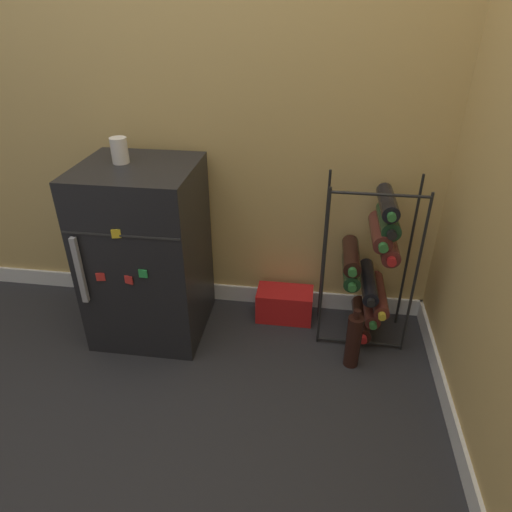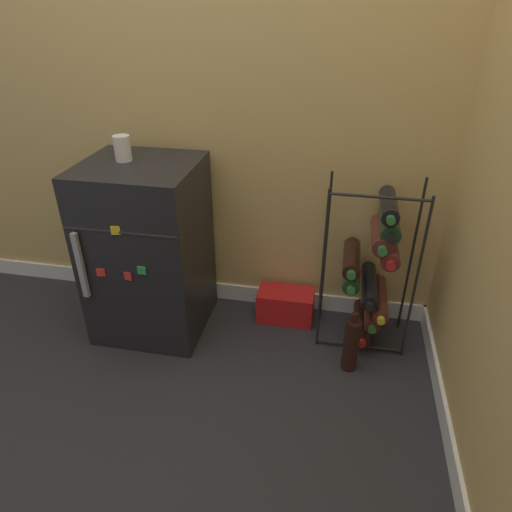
% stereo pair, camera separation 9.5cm
% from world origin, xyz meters
% --- Properties ---
extents(ground_plane, '(14.00, 14.00, 0.00)m').
position_xyz_m(ground_plane, '(0.00, 0.00, 0.00)').
color(ground_plane, '#28282B').
extents(wall_back, '(7.10, 0.07, 2.50)m').
position_xyz_m(wall_back, '(0.00, 0.68, 1.24)').
color(wall_back, tan).
rests_on(wall_back, ground_plane).
extents(mini_fridge, '(0.49, 0.49, 0.82)m').
position_xyz_m(mini_fridge, '(-0.26, 0.38, 0.41)').
color(mini_fridge, black).
rests_on(mini_fridge, ground_plane).
extents(wine_rack, '(0.40, 0.33, 0.78)m').
position_xyz_m(wine_rack, '(0.75, 0.46, 0.39)').
color(wine_rack, black).
rests_on(wine_rack, ground_plane).
extents(soda_box, '(0.28, 0.15, 0.16)m').
position_xyz_m(soda_box, '(0.36, 0.53, 0.08)').
color(soda_box, red).
rests_on(soda_box, ground_plane).
extents(fridge_top_cup, '(0.07, 0.07, 0.11)m').
position_xyz_m(fridge_top_cup, '(-0.33, 0.41, 0.87)').
color(fridge_top_cup, silver).
rests_on(fridge_top_cup, mini_fridge).
extents(loose_bottle_floor, '(0.07, 0.07, 0.29)m').
position_xyz_m(loose_bottle_floor, '(0.68, 0.23, 0.13)').
color(loose_bottle_floor, black).
rests_on(loose_bottle_floor, ground_plane).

